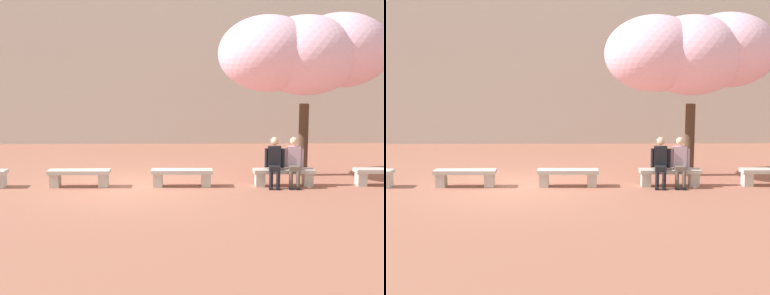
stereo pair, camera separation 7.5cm
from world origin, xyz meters
TOP-DOWN VIEW (x-y plane):
  - ground_plane at (0.00, 0.00)m, footprint 100.00×100.00m
  - building_facade at (0.00, 10.21)m, footprint 29.97×4.00m
  - stone_bench_center at (-1.34, 0.00)m, footprint 1.60×0.43m
  - stone_bench_near_east at (1.34, 0.00)m, footprint 1.60×0.43m
  - stone_bench_east_end at (4.02, 0.00)m, footprint 1.60×0.43m
  - person_seated_left at (3.75, -0.05)m, footprint 0.51×0.71m
  - person_seated_right at (4.26, -0.05)m, footprint 0.51×0.71m
  - cherry_tree_main at (4.86, 1.50)m, footprint 4.97×3.45m

SIDE VIEW (x-z plane):
  - ground_plane at x=0.00m, z-range 0.00..0.00m
  - stone_bench_center at x=-1.34m, z-range 0.07..0.52m
  - stone_bench_near_east at x=1.34m, z-range 0.07..0.52m
  - stone_bench_east_end at x=4.02m, z-range 0.07..0.52m
  - person_seated_left at x=3.75m, z-range 0.05..1.34m
  - person_seated_right at x=4.26m, z-range 0.05..1.34m
  - cherry_tree_main at x=4.86m, z-range 1.17..5.81m
  - building_facade at x=0.00m, z-range 0.00..7.39m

